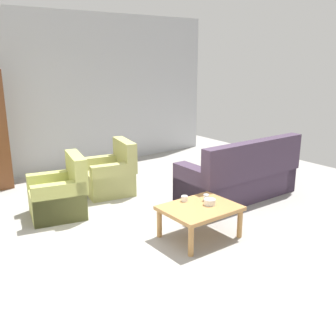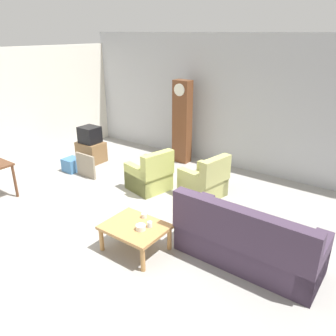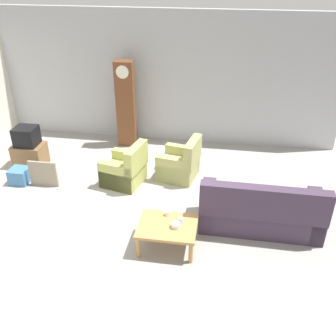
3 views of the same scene
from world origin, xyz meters
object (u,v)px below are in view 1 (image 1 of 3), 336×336
Objects in this scene: armchair_olive_far at (111,176)px; coffee_table_wood at (200,211)px; cup_blue_rimmed at (206,198)px; bowl_white_stacked at (210,202)px; armchair_olive_near at (60,196)px; couch_floral at (240,178)px; cup_white_porcelain at (184,199)px.

armchair_olive_far is 2.26m from coffee_table_wood.
cup_blue_rimmed is 0.59× the size of bowl_white_stacked.
coffee_table_wood is 0.18m from bowl_white_stacked.
coffee_table_wood is (1.18, -1.83, 0.07)m from armchair_olive_near.
armchair_olive_near is (-2.71, 1.11, -0.05)m from couch_floral.
cup_blue_rimmed is (0.25, -0.16, 0.01)m from cup_white_porcelain.
armchair_olive_near reaches higher than coffee_table_wood.
cup_white_porcelain is 0.58× the size of bowl_white_stacked.
coffee_table_wood is 0.29m from cup_white_porcelain.
couch_floral reaches higher than armchair_olive_near.
armchair_olive_far is at bearing 97.52° from cup_blue_rimmed.
couch_floral is at bearing 25.06° from coffee_table_wood.
coffee_table_wood is 10.90× the size of cup_white_porcelain.
armchair_olive_near is at bearing 126.30° from cup_white_porcelain.
bowl_white_stacked is (-0.06, -0.14, -0.01)m from cup_blue_rimmed.
armchair_olive_near reaches higher than cup_blue_rimmed.
bowl_white_stacked is at bearing -11.67° from coffee_table_wood.
coffee_table_wood is at bearing -81.56° from cup_white_porcelain.
cup_white_porcelain reaches higher than coffee_table_wood.
armchair_olive_near is at bearing -158.69° from armchair_olive_far.
coffee_table_wood is 6.32× the size of bowl_white_stacked.
coffee_table_wood is at bearing -154.94° from couch_floral.
cup_blue_rimmed is (-1.32, -0.61, 0.12)m from couch_floral.
armchair_olive_near is at bearing 125.56° from bowl_white_stacked.
armchair_olive_far is 2.31m from bowl_white_stacked.
armchair_olive_near is at bearing 128.99° from cup_blue_rimmed.
armchair_olive_near is 2.29m from bowl_white_stacked.
armchair_olive_near is 10.66× the size of cup_white_porcelain.
armchair_olive_near is 1.94m from cup_white_porcelain.
coffee_table_wood is (-1.53, -0.72, 0.02)m from couch_floral.
bowl_white_stacked is (-1.39, -0.75, 0.12)m from couch_floral.
armchair_olive_near is 1.19m from armchair_olive_far.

